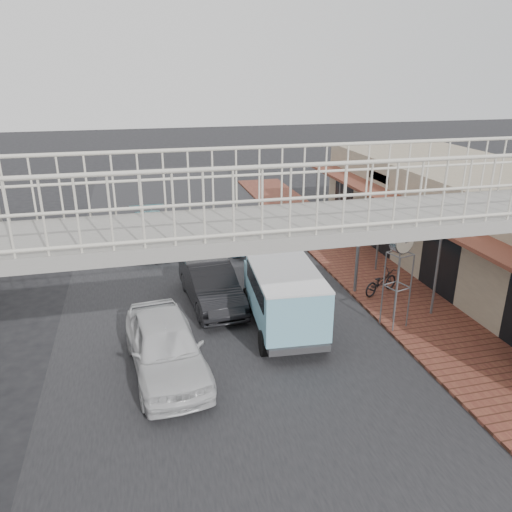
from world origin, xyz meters
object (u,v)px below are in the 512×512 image
dark_sedan (211,285)px  motorcycle_near (381,282)px  angkot_curb (244,229)px  motorcycle_far (308,214)px  angkot_far (151,232)px  arrow_sign (382,217)px  street_clock (401,246)px  angkot_van (284,291)px  white_hatchback (165,346)px

dark_sedan → motorcycle_near: dark_sedan is taller
angkot_curb → motorcycle_far: bearing=-156.1°
angkot_far → dark_sedan: bearing=-76.6°
arrow_sign → street_clock: bearing=-108.8°
angkot_van → motorcycle_far: angkot_van is taller
dark_sedan → angkot_far: 6.76m
angkot_far → motorcycle_far: size_ratio=3.06×
white_hatchback → motorcycle_near: white_hatchback is taller
white_hatchback → arrow_sign: arrow_sign is taller
angkot_van → angkot_curb: bearing=89.8°
angkot_curb → motorcycle_near: angkot_curb is taller
angkot_curb → street_clock: bearing=101.9°
motorcycle_near → white_hatchback: bearing=86.5°
motorcycle_far → street_clock: street_clock is taller
motorcycle_near → angkot_far: bearing=21.8°
street_clock → arrow_sign: 2.77m
angkot_van → motorcycle_near: 4.48m
angkot_curb → street_clock: size_ratio=1.53×
dark_sedan → motorcycle_near: bearing=-12.4°
angkot_curb → street_clock: (2.80, -9.10, 2.06)m
white_hatchback → angkot_curb: 10.77m
angkot_far → motorcycle_near: bearing=-45.0°
dark_sedan → arrow_sign: size_ratio=1.27×
dark_sedan → angkot_far: same height
angkot_van → motorcycle_near: angkot_van is taller
dark_sedan → angkot_curb: bearing=62.7°
angkot_far → angkot_van: 9.64m
white_hatchback → motorcycle_near: size_ratio=2.77×
angkot_far → street_clock: 12.09m
white_hatchback → motorcycle_far: (8.23, 12.02, -0.19)m
angkot_curb → street_clock: street_clock is taller
street_clock → arrow_sign: size_ratio=0.94×
angkot_far → street_clock: (7.02, -9.63, 2.03)m
dark_sedan → angkot_far: bearing=100.1°
arrow_sign → motorcycle_near: bearing=-96.7°
motorcycle_near → angkot_van: bearing=86.1°
dark_sedan → motorcycle_far: (6.40, 8.17, -0.13)m
motorcycle_near → arrow_sign: (0.02, 0.39, 2.31)m
motorcycle_far → arrow_sign: (-0.37, -8.60, 2.26)m
dark_sedan → angkot_van: bearing=-56.2°
dark_sedan → street_clock: size_ratio=1.36×
angkot_curb → arrow_sign: arrow_sign is taller
angkot_far → angkot_curb: bearing=-8.6°
street_clock → angkot_van: bearing=152.6°
white_hatchback → dark_sedan: 4.27m
dark_sedan → arrow_sign: 6.42m
white_hatchback → arrow_sign: bearing=17.6°
angkot_curb → dark_sedan: bearing=62.2°
street_clock → motorcycle_near: bearing=56.9°
dark_sedan → motorcycle_near: size_ratio=2.63×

